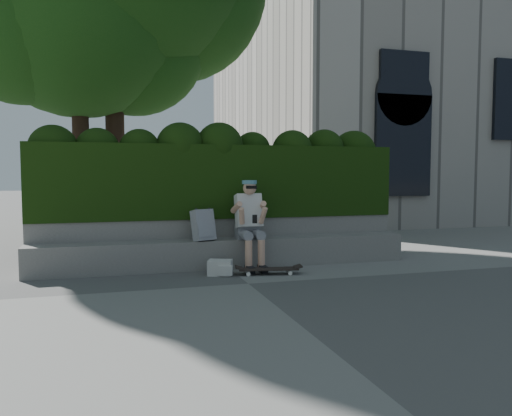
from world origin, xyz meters
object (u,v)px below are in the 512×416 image
object	(u,v)px
backpack_plaid	(203,225)
backpack_ground	(220,268)
person	(250,220)
skateboard	(269,269)

from	to	relation	value
backpack_plaid	backpack_ground	distance (m)	0.77
person	backpack_plaid	size ratio (longest dim) A/B	2.89
person	backpack_plaid	bearing A→B (deg)	173.53
skateboard	backpack_ground	world-z (taller)	backpack_ground
skateboard	backpack_plaid	size ratio (longest dim) A/B	1.88
person	backpack_plaid	xyz separation A→B (m)	(-0.72, 0.08, -0.06)
person	skateboard	xyz separation A→B (m)	(0.13, -0.56, -0.68)
backpack_plaid	person	bearing A→B (deg)	-28.92
person	skateboard	bearing A→B (deg)	-76.63
skateboard	person	bearing A→B (deg)	113.75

